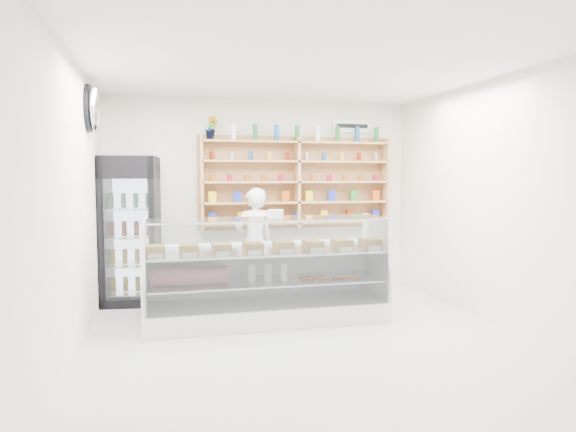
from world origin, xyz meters
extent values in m
plane|color=#AEAEB3|center=(0.00, 0.00, 0.00)|extent=(5.00, 5.00, 0.00)
plane|color=white|center=(0.00, 0.00, 2.80)|extent=(5.00, 5.00, 0.00)
plane|color=silver|center=(0.00, 2.50, 1.40)|extent=(4.50, 0.00, 4.50)
plane|color=silver|center=(0.00, -2.50, 1.40)|extent=(4.50, 0.00, 4.50)
plane|color=silver|center=(-2.25, 0.00, 1.40)|extent=(0.00, 5.00, 5.00)
plane|color=silver|center=(2.25, 0.00, 1.40)|extent=(0.00, 5.00, 5.00)
cube|color=white|center=(-0.28, 0.76, 0.12)|extent=(2.79, 0.79, 0.23)
cube|color=white|center=(-0.28, 1.12, 0.52)|extent=(2.79, 0.05, 0.58)
cube|color=silver|center=(-0.28, 0.76, 0.47)|extent=(2.67, 0.69, 0.02)
cube|color=silver|center=(-0.28, 0.76, 0.82)|extent=(2.73, 0.73, 0.02)
cube|color=silver|center=(-0.28, 0.38, 0.72)|extent=(2.73, 0.11, 0.97)
cube|color=silver|center=(-0.28, 0.71, 1.21)|extent=(2.73, 0.55, 0.01)
imported|color=silver|center=(-0.22, 1.92, 0.76)|extent=(0.64, 0.50, 1.53)
cube|color=black|center=(-1.85, 2.06, 0.97)|extent=(0.78, 0.76, 1.95)
cube|color=#2B0433|center=(-1.81, 1.74, 1.80)|extent=(0.69, 0.11, 0.27)
cube|color=silver|center=(-1.81, 1.73, 0.89)|extent=(0.59, 0.08, 1.54)
cube|color=tan|center=(-0.90, 2.34, 1.59)|extent=(0.04, 0.28, 1.33)
cube|color=tan|center=(0.50, 2.34, 1.59)|extent=(0.04, 0.28, 1.33)
cube|color=tan|center=(1.90, 2.34, 1.59)|extent=(0.04, 0.28, 1.33)
cube|color=tan|center=(0.50, 2.34, 1.00)|extent=(2.80, 0.28, 0.03)
cube|color=tan|center=(0.50, 2.34, 1.30)|extent=(2.80, 0.28, 0.03)
cube|color=tan|center=(0.50, 2.34, 1.60)|extent=(2.80, 0.28, 0.03)
cube|color=tan|center=(0.50, 2.34, 1.90)|extent=(2.80, 0.28, 0.03)
cube|color=tan|center=(0.50, 2.34, 2.18)|extent=(2.80, 0.28, 0.03)
imported|color=#1E6626|center=(-0.75, 2.34, 2.36)|extent=(0.21, 0.19, 0.33)
ellipsoid|color=silver|center=(-2.17, 1.20, 2.45)|extent=(0.15, 0.50, 0.50)
cube|color=white|center=(1.40, 2.47, 2.45)|extent=(0.62, 0.03, 0.20)
camera|label=1|loc=(-1.46, -4.99, 1.70)|focal=32.00mm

